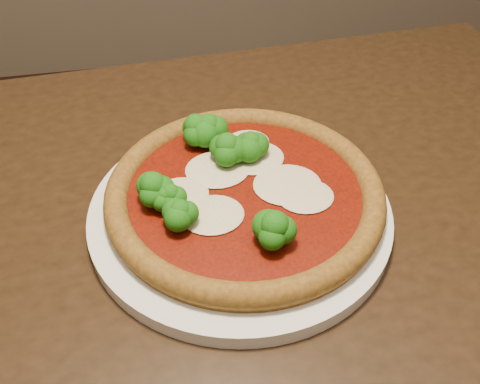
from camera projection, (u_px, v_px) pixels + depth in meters
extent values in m
cube|color=black|center=(208.00, 269.00, 0.58)|extent=(1.22, 0.95, 0.04)
cylinder|color=black|center=(409.00, 200.00, 1.21)|extent=(0.06, 0.06, 0.71)
cylinder|color=silver|center=(240.00, 212.00, 0.61)|extent=(0.34, 0.34, 0.02)
cylinder|color=brown|center=(245.00, 196.00, 0.60)|extent=(0.31, 0.31, 0.01)
torus|color=brown|center=(245.00, 192.00, 0.60)|extent=(0.31, 0.31, 0.03)
cylinder|color=#6B1105|center=(245.00, 191.00, 0.60)|extent=(0.26, 0.26, 0.00)
ellipsoid|color=beige|center=(217.00, 169.00, 0.62)|extent=(0.08, 0.07, 0.01)
ellipsoid|color=beige|center=(305.00, 196.00, 0.59)|extent=(0.06, 0.06, 0.01)
ellipsoid|color=beige|center=(213.00, 215.00, 0.57)|extent=(0.07, 0.06, 0.01)
ellipsoid|color=beige|center=(180.00, 194.00, 0.59)|extent=(0.06, 0.06, 0.01)
ellipsoid|color=beige|center=(287.00, 184.00, 0.60)|extent=(0.08, 0.07, 0.01)
ellipsoid|color=beige|center=(248.00, 142.00, 0.66)|extent=(0.05, 0.05, 0.00)
ellipsoid|color=beige|center=(254.00, 157.00, 0.64)|extent=(0.07, 0.07, 0.01)
ellipsoid|color=#238214|center=(227.00, 147.00, 0.62)|extent=(0.05, 0.05, 0.04)
ellipsoid|color=#238214|center=(153.00, 187.00, 0.57)|extent=(0.05, 0.05, 0.04)
ellipsoid|color=#238214|center=(196.00, 127.00, 0.65)|extent=(0.05, 0.05, 0.04)
ellipsoid|color=#238214|center=(171.00, 195.00, 0.57)|extent=(0.04, 0.04, 0.03)
ellipsoid|color=#238214|center=(251.00, 144.00, 0.63)|extent=(0.04, 0.04, 0.04)
ellipsoid|color=#238214|center=(208.00, 127.00, 0.65)|extent=(0.05, 0.05, 0.04)
ellipsoid|color=#238214|center=(180.00, 212.00, 0.54)|extent=(0.04, 0.04, 0.03)
ellipsoid|color=#238214|center=(165.00, 196.00, 0.56)|extent=(0.03, 0.03, 0.03)
ellipsoid|color=#238214|center=(274.00, 227.00, 0.52)|extent=(0.05, 0.05, 0.04)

